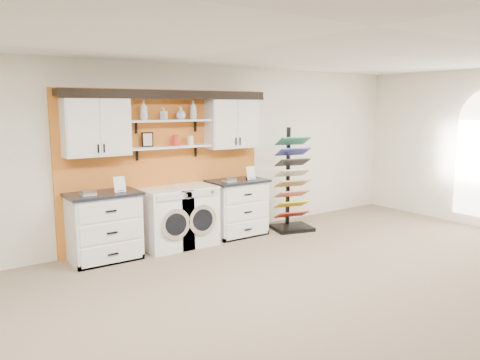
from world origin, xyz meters
TOP-DOWN VIEW (x-y plane):
  - floor at (0.00, 0.00)m, footprint 10.00×10.00m
  - ceiling at (0.00, 0.00)m, footprint 10.00×10.00m
  - wall_back at (0.00, 4.00)m, footprint 10.00×0.00m
  - accent_panel at (0.00, 3.96)m, footprint 3.40×0.07m
  - upper_cabinet_left at (-1.13, 3.79)m, footprint 0.90×0.35m
  - upper_cabinet_right at (1.13, 3.79)m, footprint 0.90×0.35m
  - shelf_lower at (0.00, 3.80)m, footprint 1.32×0.28m
  - shelf_upper at (0.00, 3.80)m, footprint 1.32×0.28m
  - crown_molding at (0.00, 3.81)m, footprint 3.30×0.41m
  - picture_frame at (-0.35, 3.85)m, footprint 0.18×0.02m
  - canister_red at (0.10, 3.80)m, footprint 0.11×0.11m
  - canister_cream at (0.35, 3.80)m, footprint 0.10×0.10m
  - base_cabinet_left at (-1.13, 3.64)m, footprint 0.99×0.66m
  - base_cabinet_right at (1.13, 3.64)m, footprint 0.96×0.66m
  - washer at (-0.19, 3.64)m, footprint 0.66×0.71m
  - dryer at (0.26, 3.64)m, footprint 0.66×0.71m
  - sample_rack at (2.11, 3.39)m, footprint 0.77×0.69m
  - soap_bottle_a at (-0.41, 3.80)m, footprint 0.16×0.16m
  - soap_bottle_b at (-0.09, 3.80)m, footprint 0.12×0.12m
  - soap_bottle_c at (0.19, 3.80)m, footprint 0.20×0.20m
  - soap_bottle_d at (0.41, 3.80)m, footprint 0.15×0.15m

SIDE VIEW (x-z plane):
  - floor at x=0.00m, z-range 0.00..0.00m
  - washer at x=-0.19m, z-range 0.00..0.92m
  - dryer at x=0.26m, z-range 0.00..0.93m
  - base_cabinet_right at x=1.13m, z-range 0.00..0.94m
  - base_cabinet_left at x=-1.13m, z-range 0.00..0.97m
  - sample_rack at x=2.11m, z-range -0.34..1.45m
  - accent_panel at x=0.00m, z-range 0.00..2.40m
  - wall_back at x=0.00m, z-range -3.60..6.40m
  - shelf_lower at x=0.00m, z-range 1.52..1.54m
  - canister_cream at x=0.35m, z-range 1.54..1.69m
  - canister_red at x=0.10m, z-range 1.54..1.71m
  - picture_frame at x=-0.35m, z-range 1.54..1.77m
  - upper_cabinet_left at x=-1.13m, z-range 1.46..2.30m
  - upper_cabinet_right at x=1.13m, z-range 1.46..2.30m
  - shelf_upper at x=0.00m, z-range 1.92..1.94m
  - soap_bottle_b at x=-0.09m, z-range 1.95..2.13m
  - soap_bottle_c at x=0.19m, z-range 1.94..2.14m
  - soap_bottle_a at x=-0.41m, z-range 1.94..2.23m
  - soap_bottle_d at x=0.41m, z-range 1.94..2.23m
  - crown_molding at x=0.00m, z-range 2.26..2.39m
  - ceiling at x=0.00m, z-range 2.80..2.80m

